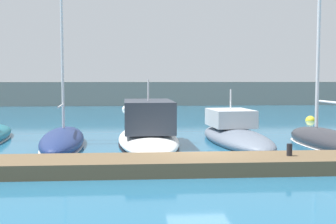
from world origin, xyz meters
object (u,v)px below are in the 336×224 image
(motorboat_slate_fourth, at_px, (235,134))
(mooring_buoy_yellow, at_px, (310,121))
(dock_bollard, at_px, (289,150))
(sailboat_charcoal_fifth, at_px, (324,138))
(motorboat_white_third, at_px, (148,131))
(mooring_buoy_white, at_px, (126,109))
(sailboat_navy_second, at_px, (63,139))
(mooring_buoy_orange, at_px, (228,112))

(motorboat_slate_fourth, bearing_deg, mooring_buoy_yellow, -42.28)
(dock_bollard, bearing_deg, sailboat_charcoal_fifth, 55.71)
(motorboat_white_third, height_order, sailboat_charcoal_fifth, sailboat_charcoal_fifth)
(sailboat_charcoal_fifth, distance_m, mooring_buoy_white, 28.45)
(motorboat_slate_fourth, relative_size, mooring_buoy_yellow, 11.38)
(sailboat_charcoal_fifth, distance_m, mooring_buoy_yellow, 13.66)
(sailboat_navy_second, distance_m, dock_bollard, 11.08)
(motorboat_white_third, relative_size, mooring_buoy_yellow, 13.42)
(dock_bollard, bearing_deg, motorboat_slate_fourth, 93.35)
(mooring_buoy_yellow, xyz_separation_m, dock_bollard, (-8.13, -18.12, 0.73))
(mooring_buoy_orange, relative_size, dock_bollard, 1.57)
(motorboat_white_third, distance_m, mooring_buoy_white, 25.10)
(motorboat_white_third, relative_size, mooring_buoy_orange, 14.84)
(sailboat_charcoal_fifth, distance_m, mooring_buoy_orange, 21.72)
(sailboat_charcoal_fifth, bearing_deg, motorboat_white_third, 75.78)
(motorboat_slate_fourth, distance_m, mooring_buoy_white, 25.65)
(mooring_buoy_yellow, bearing_deg, mooring_buoy_white, 136.70)
(mooring_buoy_orange, height_order, dock_bollard, dock_bollard)
(sailboat_charcoal_fifth, bearing_deg, dock_bollard, 142.07)
(sailboat_navy_second, relative_size, mooring_buoy_yellow, 18.41)
(motorboat_white_third, xyz_separation_m, sailboat_charcoal_fifth, (8.46, -1.58, -0.23))
(motorboat_slate_fourth, bearing_deg, dock_bollard, 178.46)
(motorboat_white_third, distance_m, mooring_buoy_orange, 21.81)
(sailboat_charcoal_fifth, xyz_separation_m, mooring_buoy_yellow, (4.56, 12.87, -0.41))
(dock_bollard, bearing_deg, motorboat_white_third, 125.58)
(sailboat_navy_second, height_order, mooring_buoy_orange, sailboat_navy_second)
(mooring_buoy_white, bearing_deg, motorboat_slate_fourth, -76.37)
(sailboat_navy_second, relative_size, motorboat_white_third, 1.37)
(motorboat_slate_fourth, xyz_separation_m, dock_bollard, (0.41, -6.94, 0.30))
(mooring_buoy_orange, relative_size, mooring_buoy_yellow, 0.90)
(motorboat_slate_fourth, xyz_separation_m, mooring_buoy_yellow, (8.54, 11.18, -0.43))
(sailboat_navy_second, height_order, motorboat_slate_fourth, sailboat_navy_second)
(sailboat_navy_second, bearing_deg, mooring_buoy_orange, -34.93)
(sailboat_navy_second, relative_size, sailboat_charcoal_fifth, 1.07)
(motorboat_slate_fourth, height_order, sailboat_charcoal_fifth, sailboat_charcoal_fifth)
(mooring_buoy_orange, height_order, mooring_buoy_white, mooring_buoy_white)
(motorboat_slate_fourth, distance_m, mooring_buoy_yellow, 14.07)
(mooring_buoy_orange, xyz_separation_m, dock_bollard, (-3.46, -26.96, 0.73))
(mooring_buoy_orange, xyz_separation_m, mooring_buoy_white, (-9.91, 4.90, 0.00))
(motorboat_white_third, xyz_separation_m, motorboat_slate_fourth, (4.48, 0.11, -0.22))
(motorboat_slate_fourth, relative_size, mooring_buoy_white, 10.69)
(sailboat_navy_second, relative_size, mooring_buoy_orange, 20.35)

